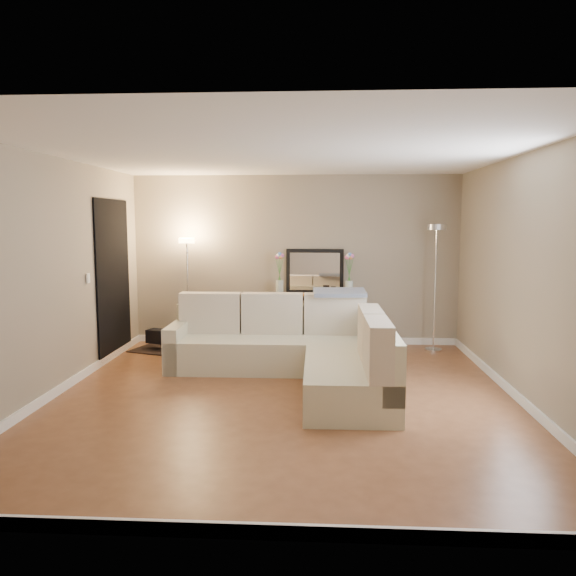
# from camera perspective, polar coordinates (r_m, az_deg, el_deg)

# --- Properties ---
(floor) EXTENTS (5.00, 5.50, 0.01)m
(floor) POSITION_cam_1_polar(r_m,az_deg,el_deg) (6.20, -0.43, -11.08)
(floor) COLOR brown
(floor) RESTS_ON ground
(ceiling) EXTENTS (5.00, 5.50, 0.01)m
(ceiling) POSITION_cam_1_polar(r_m,az_deg,el_deg) (5.94, -0.45, 13.62)
(ceiling) COLOR white
(ceiling) RESTS_ON ground
(wall_back) EXTENTS (5.00, 0.02, 2.60)m
(wall_back) POSITION_cam_1_polar(r_m,az_deg,el_deg) (8.68, 0.74, 2.84)
(wall_back) COLOR gray
(wall_back) RESTS_ON ground
(wall_front) EXTENTS (5.00, 0.02, 2.60)m
(wall_front) POSITION_cam_1_polar(r_m,az_deg,el_deg) (3.21, -3.64, -3.98)
(wall_front) COLOR gray
(wall_front) RESTS_ON ground
(wall_left) EXTENTS (0.02, 5.50, 2.60)m
(wall_left) POSITION_cam_1_polar(r_m,az_deg,el_deg) (6.59, -22.79, 1.05)
(wall_left) COLOR gray
(wall_left) RESTS_ON ground
(wall_right) EXTENTS (0.02, 5.50, 2.60)m
(wall_right) POSITION_cam_1_polar(r_m,az_deg,el_deg) (6.29, 23.02, 0.79)
(wall_right) COLOR gray
(wall_right) RESTS_ON ground
(baseboard_back) EXTENTS (5.00, 0.03, 0.10)m
(baseboard_back) POSITION_cam_1_polar(r_m,az_deg,el_deg) (8.83, 0.72, -5.29)
(baseboard_back) COLOR white
(baseboard_back) RESTS_ON ground
(baseboard_front) EXTENTS (5.00, 0.03, 0.10)m
(baseboard_front) POSITION_cam_1_polar(r_m,az_deg,el_deg) (3.68, -3.43, -23.41)
(baseboard_front) COLOR white
(baseboard_front) RESTS_ON ground
(baseboard_left) EXTENTS (0.03, 5.50, 0.10)m
(baseboard_left) POSITION_cam_1_polar(r_m,az_deg,el_deg) (6.81, -22.10, -9.47)
(baseboard_left) COLOR white
(baseboard_left) RESTS_ON ground
(baseboard_right) EXTENTS (0.03, 5.50, 0.10)m
(baseboard_right) POSITION_cam_1_polar(r_m,az_deg,el_deg) (6.52, 22.29, -10.19)
(baseboard_right) COLOR white
(baseboard_right) RESTS_ON ground
(doorway) EXTENTS (0.02, 1.20, 2.20)m
(doorway) POSITION_cam_1_polar(r_m,az_deg,el_deg) (8.15, -17.30, 0.87)
(doorway) COLOR black
(doorway) RESTS_ON ground
(switch_plate) EXTENTS (0.02, 0.08, 0.12)m
(switch_plate) POSITION_cam_1_polar(r_m,az_deg,el_deg) (7.36, -19.65, 0.95)
(switch_plate) COLOR white
(switch_plate) RESTS_ON ground
(sectional_sofa) EXTENTS (2.72, 2.60, 0.95)m
(sectional_sofa) POSITION_cam_1_polar(r_m,az_deg,el_deg) (6.87, 1.35, -6.21)
(sectional_sofa) COLOR beige
(sectional_sofa) RESTS_ON floor
(throw_blanket) EXTENTS (0.70, 0.43, 0.09)m
(throw_blanket) POSITION_cam_1_polar(r_m,az_deg,el_deg) (7.43, 5.25, -0.44)
(throw_blanket) COLOR gray
(throw_blanket) RESTS_ON sectional_sofa
(console_table) EXTENTS (1.26, 0.38, 0.76)m
(console_table) POSITION_cam_1_polar(r_m,az_deg,el_deg) (8.56, 2.14, -3.08)
(console_table) COLOR black
(console_table) RESTS_ON floor
(leaning_mirror) EXTENTS (0.88, 0.08, 0.69)m
(leaning_mirror) POSITION_cam_1_polar(r_m,az_deg,el_deg) (8.62, 2.74, 1.70)
(leaning_mirror) COLOR black
(leaning_mirror) RESTS_ON console_table
(table_decor) EXTENTS (0.53, 0.12, 0.12)m
(table_decor) POSITION_cam_1_polar(r_m,az_deg,el_deg) (8.46, 2.64, -0.58)
(table_decor) COLOR orange
(table_decor) RESTS_ON console_table
(flower_vase_left) EXTENTS (0.14, 0.12, 0.65)m
(flower_vase_left) POSITION_cam_1_polar(r_m,az_deg,el_deg) (8.51, -0.86, 1.13)
(flower_vase_left) COLOR silver
(flower_vase_left) RESTS_ON console_table
(flower_vase_right) EXTENTS (0.14, 0.12, 0.65)m
(flower_vase_right) POSITION_cam_1_polar(r_m,az_deg,el_deg) (8.46, 6.24, 1.06)
(flower_vase_right) COLOR silver
(flower_vase_right) RESTS_ON console_table
(floor_lamp_lit) EXTENTS (0.29, 0.29, 1.65)m
(floor_lamp_lit) POSITION_cam_1_polar(r_m,az_deg,el_deg) (8.60, -10.19, 1.79)
(floor_lamp_lit) COLOR silver
(floor_lamp_lit) RESTS_ON floor
(floor_lamp_unlit) EXTENTS (0.31, 0.31, 1.86)m
(floor_lamp_unlit) POSITION_cam_1_polar(r_m,az_deg,el_deg) (8.39, 14.80, 2.56)
(floor_lamp_unlit) COLOR silver
(floor_lamp_unlit) RESTS_ON floor
(charcoal_rug) EXTENTS (1.27, 1.10, 0.01)m
(charcoal_rug) POSITION_cam_1_polar(r_m,az_deg,el_deg) (8.57, -11.64, -6.10)
(charcoal_rug) COLOR black
(charcoal_rug) RESTS_ON floor
(black_bag) EXTENTS (0.36, 0.30, 0.20)m
(black_bag) POSITION_cam_1_polar(r_m,az_deg,el_deg) (8.56, -13.05, -4.78)
(black_bag) COLOR black
(black_bag) RESTS_ON charcoal_rug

